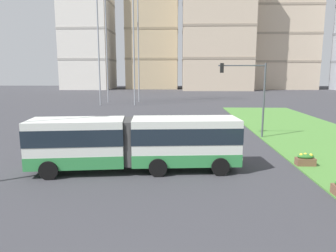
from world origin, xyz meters
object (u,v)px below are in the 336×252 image
at_px(flower_planter_4, 305,160).
at_px(apartment_tower_west, 88,32).
at_px(articulated_bus, 136,142).
at_px(car_white_van, 86,133).
at_px(apartment_tower_centre, 216,30).
at_px(apartment_tower_westcentre, 153,32).
at_px(apartment_tower_eastcentre, 281,10).
at_px(traffic_light_far_right, 249,87).

distance_m(flower_planter_4, apartment_tower_west, 100.76).
relative_size(articulated_bus, apartment_tower_west, 0.31).
bearing_deg(flower_planter_4, apartment_tower_west, 113.19).
distance_m(car_white_van, apartment_tower_centre, 86.11).
bearing_deg(articulated_bus, car_white_van, 125.38).
distance_m(articulated_bus, apartment_tower_centre, 91.72).
height_order(apartment_tower_westcentre, apartment_tower_eastcentre, apartment_tower_eastcentre).
bearing_deg(car_white_van, articulated_bus, -54.62).
bearing_deg(apartment_tower_westcentre, articulated_bus, -85.83).
relative_size(traffic_light_far_right, apartment_tower_west, 0.16).
height_order(car_white_van, flower_planter_4, car_white_van).
height_order(articulated_bus, traffic_light_far_right, traffic_light_far_right).
bearing_deg(car_white_van, apartment_tower_centre, 76.60).
bearing_deg(flower_planter_4, apartment_tower_westcentre, 100.20).
height_order(car_white_van, traffic_light_far_right, traffic_light_far_right).
bearing_deg(articulated_bus, apartment_tower_centre, 80.73).
bearing_deg(flower_planter_4, apartment_tower_eastcentre, 73.87).
bearing_deg(traffic_light_far_right, apartment_tower_centre, 85.60).
distance_m(flower_planter_4, traffic_light_far_right, 9.33).
xyz_separation_m(apartment_tower_west, apartment_tower_centre, (43.45, -3.21, 0.06)).
xyz_separation_m(flower_planter_4, apartment_tower_centre, (4.46, 87.78, 18.87)).
height_order(apartment_tower_centre, apartment_tower_eastcentre, apartment_tower_eastcentre).
xyz_separation_m(articulated_bus, traffic_light_far_right, (8.38, 9.35, 2.69)).
bearing_deg(traffic_light_far_right, apartment_tower_westcentre, 100.09).
distance_m(car_white_van, apartment_tower_westcentre, 90.64).
bearing_deg(apartment_tower_eastcentre, articulated_bus, -111.35).
height_order(flower_planter_4, apartment_tower_westcentre, apartment_tower_westcentre).
relative_size(traffic_light_far_right, apartment_tower_westcentre, 0.16).
height_order(traffic_light_far_right, apartment_tower_west, apartment_tower_west).
distance_m(traffic_light_far_right, apartment_tower_west, 91.93).
xyz_separation_m(articulated_bus, flower_planter_4, (10.03, 1.05, -1.23)).
xyz_separation_m(traffic_light_far_right, apartment_tower_westcentre, (-15.35, 86.28, 15.39)).
relative_size(apartment_tower_centre, apartment_tower_eastcentre, 0.72).
height_order(flower_planter_4, apartment_tower_centre, apartment_tower_centre).
height_order(traffic_light_far_right, apartment_tower_westcentre, apartment_tower_westcentre).
relative_size(articulated_bus, flower_planter_4, 10.94).
distance_m(articulated_bus, traffic_light_far_right, 12.84).
distance_m(apartment_tower_west, apartment_tower_centre, 43.56).
height_order(articulated_bus, apartment_tower_west, apartment_tower_west).
xyz_separation_m(articulated_bus, apartment_tower_westcentre, (-6.98, 95.63, 18.08)).
bearing_deg(apartment_tower_centre, apartment_tower_westcentre, 162.42).
bearing_deg(car_white_van, apartment_tower_eastcentre, 64.45).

